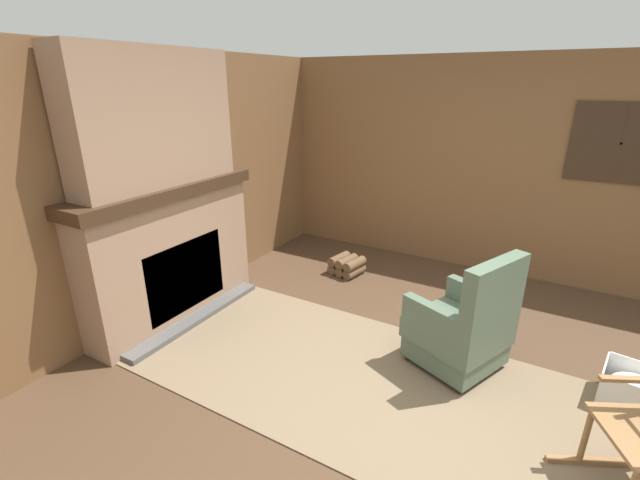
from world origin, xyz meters
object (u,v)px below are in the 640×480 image
(armchair, at_px, (463,329))
(oil_lamp_vase, at_px, (117,181))
(firewood_stack, at_px, (347,265))
(storage_case, at_px, (195,169))
(laundry_basket, at_px, (636,391))

(armchair, bearing_deg, oil_lamp_vase, 42.60)
(armchair, xyz_separation_m, oil_lamp_vase, (-2.69, -0.95, 1.08))
(firewood_stack, xyz_separation_m, storage_case, (-1.08, -1.27, 1.29))
(firewood_stack, bearing_deg, storage_case, -130.48)
(laundry_basket, height_order, oil_lamp_vase, oil_lamp_vase)
(storage_case, bearing_deg, oil_lamp_vase, -90.01)
(oil_lamp_vase, xyz_separation_m, storage_case, (0.00, 0.86, -0.04))
(armchair, bearing_deg, firewood_stack, -12.89)
(armchair, distance_m, storage_case, 2.89)
(firewood_stack, height_order, storage_case, storage_case)
(armchair, xyz_separation_m, laundry_basket, (1.20, 0.16, -0.22))
(armchair, relative_size, firewood_stack, 2.49)
(oil_lamp_vase, bearing_deg, armchair, 19.41)
(firewood_stack, distance_m, oil_lamp_vase, 2.73)
(laundry_basket, bearing_deg, oil_lamp_vase, -164.09)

